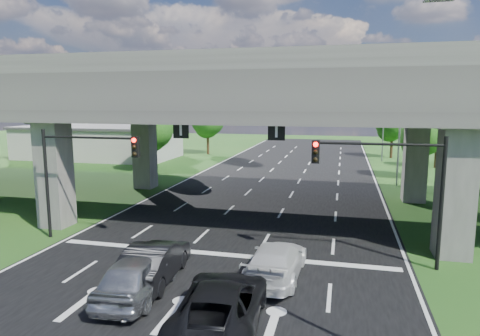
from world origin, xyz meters
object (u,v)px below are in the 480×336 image
at_px(signal_right, 391,176).
at_px(signal_left, 80,164).
at_px(car_white, 276,261).
at_px(car_dark, 154,261).
at_px(streetlight_far, 395,120).
at_px(car_trailing, 221,305).
at_px(streetlight_beyond, 381,115).
at_px(car_silver, 137,275).

xyz_separation_m(signal_right, signal_left, (-15.65, 0.00, 0.00)).
bearing_deg(car_white, car_dark, 18.82).
xyz_separation_m(signal_right, streetlight_far, (2.27, 20.06, 1.66)).
xyz_separation_m(streetlight_far, car_trailing, (-8.12, -27.17, -5.00)).
bearing_deg(car_dark, car_white, -167.80).
height_order(signal_right, car_white, signal_right).
distance_m(streetlight_beyond, car_dark, 42.15).
relative_size(signal_right, signal_left, 1.00).
xyz_separation_m(streetlight_far, car_silver, (-11.90, -25.64, -4.97)).
xyz_separation_m(streetlight_beyond, car_white, (-6.98, -38.66, -5.06)).
distance_m(streetlight_far, streetlight_beyond, 16.00).
bearing_deg(car_dark, streetlight_beyond, -111.00).
bearing_deg(car_silver, streetlight_far, -119.49).
distance_m(signal_right, streetlight_far, 20.25).
xyz_separation_m(car_dark, car_white, (4.91, 1.47, -0.07)).
height_order(signal_right, car_trailing, signal_right).
xyz_separation_m(streetlight_beyond, car_silver, (-11.90, -41.64, -4.97)).
xyz_separation_m(car_silver, car_trailing, (3.78, -1.53, -0.03)).
bearing_deg(car_silver, streetlight_beyond, -110.55).
bearing_deg(streetlight_beyond, signal_left, -116.43).
height_order(signal_right, signal_left, same).
height_order(car_dark, car_white, car_dark).
bearing_deg(car_trailing, car_white, -108.98).
distance_m(signal_right, car_white, 6.37).
distance_m(signal_right, car_dark, 10.97).
xyz_separation_m(car_silver, car_dark, (0.00, 1.51, -0.01)).
relative_size(signal_left, car_white, 1.15).
height_order(signal_right, streetlight_far, streetlight_far).
bearing_deg(streetlight_far, car_silver, -114.89).
bearing_deg(car_white, car_trailing, 78.01).
distance_m(streetlight_beyond, car_white, 39.61).
xyz_separation_m(streetlight_far, streetlight_beyond, (0.00, 16.00, 0.00)).
xyz_separation_m(signal_left, streetlight_far, (17.92, 20.06, 1.66)).
height_order(signal_left, car_white, signal_left).
height_order(signal_left, streetlight_beyond, streetlight_beyond).
bearing_deg(signal_left, signal_right, 0.00).
relative_size(signal_left, car_trailing, 1.02).
bearing_deg(car_silver, signal_right, -154.48).
relative_size(signal_left, car_silver, 1.21).
height_order(streetlight_far, car_dark, streetlight_far).
xyz_separation_m(car_silver, car_white, (4.91, 2.98, -0.09)).
xyz_separation_m(signal_left, streetlight_beyond, (17.92, 36.06, 1.66)).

